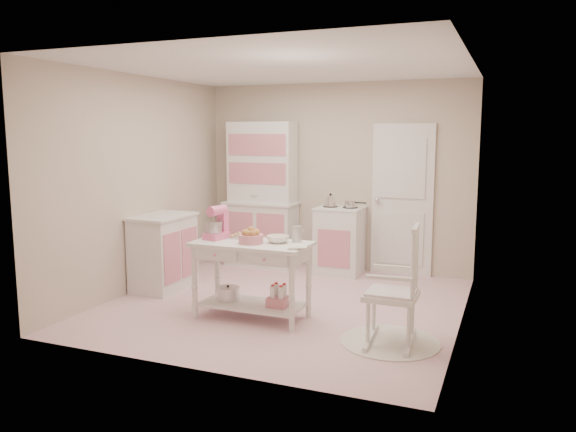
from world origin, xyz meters
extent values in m
plane|color=pink|center=(0.00, 0.00, 0.00)|extent=(3.80, 3.80, 0.00)
cube|color=white|center=(0.00, 0.00, 2.60)|extent=(3.80, 3.80, 0.04)
cube|color=beige|center=(0.00, 1.90, 1.30)|extent=(3.80, 0.04, 2.60)
cube|color=beige|center=(0.00, -1.90, 1.30)|extent=(3.80, 0.04, 2.60)
cube|color=beige|center=(-1.90, 0.00, 1.30)|extent=(0.04, 3.80, 2.60)
cube|color=beige|center=(1.90, 0.00, 1.30)|extent=(0.04, 3.80, 2.60)
cube|color=white|center=(0.95, 1.87, 1.02)|extent=(0.82, 0.05, 2.04)
cube|color=white|center=(-1.04, 1.66, 1.04)|extent=(1.06, 0.50, 2.08)
cube|color=white|center=(0.16, 1.61, 0.46)|extent=(0.62, 0.57, 0.92)
cube|color=white|center=(-1.63, 0.05, 0.46)|extent=(0.54, 0.84, 0.92)
cylinder|color=white|center=(1.35, -0.71, 0.01)|extent=(0.92, 0.92, 0.01)
cube|color=white|center=(1.35, -0.71, 0.55)|extent=(0.53, 0.75, 1.10)
cube|color=white|center=(-0.14, -0.54, 0.40)|extent=(1.20, 0.60, 0.80)
cube|color=pink|center=(-0.56, -0.52, 0.97)|extent=(0.25, 0.32, 0.34)
cube|color=silver|center=(-0.29, -0.36, 0.81)|extent=(0.34, 0.24, 0.02)
cylinder|color=#D2788A|center=(-0.12, -0.59, 0.85)|extent=(0.25, 0.25, 0.09)
imported|color=white|center=(0.12, -0.46, 0.84)|extent=(0.23, 0.23, 0.07)
cylinder|color=silver|center=(0.30, -0.38, 0.89)|extent=(0.10, 0.10, 0.17)
imported|color=white|center=(0.31, -0.66, 0.81)|extent=(0.26, 0.30, 0.02)
camera|label=1|loc=(2.32, -5.64, 1.89)|focal=35.00mm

